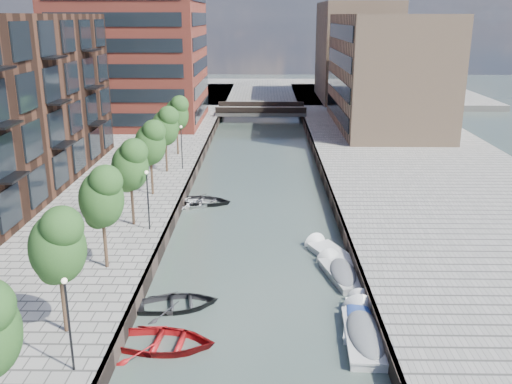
{
  "coord_description": "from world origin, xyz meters",
  "views": [
    {
      "loc": [
        0.57,
        -11.99,
        14.86
      ],
      "look_at": [
        0.0,
        24.59,
        3.5
      ],
      "focal_mm": 40.0,
      "sensor_mm": 36.0,
      "label": 1
    }
  ],
  "objects_px": {
    "tree_4": "(150,142)",
    "motorboat_4": "(340,272)",
    "bridge": "(261,111)",
    "tree_1": "(57,244)",
    "tree_2": "(101,195)",
    "tree_5": "(165,125)",
    "sloop_4": "(204,204)",
    "motorboat_1": "(364,332)",
    "tree_3": "(130,164)",
    "tree_6": "(176,113)",
    "motorboat_2": "(329,254)",
    "sloop_0": "(177,308)",
    "sloop_3": "(191,206)",
    "sloop_2": "(163,347)",
    "car": "(355,126)",
    "motorboat_3": "(360,317)"
  },
  "relations": [
    {
      "from": "tree_4",
      "to": "motorboat_4",
      "type": "height_order",
      "value": "tree_4"
    },
    {
      "from": "bridge",
      "to": "tree_1",
      "type": "distance_m",
      "value": 61.71
    },
    {
      "from": "tree_2",
      "to": "tree_5",
      "type": "distance_m",
      "value": 21.0
    },
    {
      "from": "sloop_4",
      "to": "motorboat_1",
      "type": "bearing_deg",
      "value": -143.78
    },
    {
      "from": "tree_3",
      "to": "tree_6",
      "type": "relative_size",
      "value": 1.0
    },
    {
      "from": "tree_2",
      "to": "motorboat_2",
      "type": "bearing_deg",
      "value": 17.1
    },
    {
      "from": "motorboat_4",
      "to": "tree_1",
      "type": "bearing_deg",
      "value": -149.06
    },
    {
      "from": "tree_1",
      "to": "sloop_4",
      "type": "bearing_deg",
      "value": 79.3
    },
    {
      "from": "tree_3",
      "to": "sloop_0",
      "type": "height_order",
      "value": "tree_3"
    },
    {
      "from": "sloop_0",
      "to": "motorboat_4",
      "type": "xyz_separation_m",
      "value": [
        9.16,
        4.11,
        0.19
      ]
    },
    {
      "from": "tree_6",
      "to": "sloop_0",
      "type": "height_order",
      "value": "tree_6"
    },
    {
      "from": "tree_3",
      "to": "sloop_4",
      "type": "xyz_separation_m",
      "value": [
        4.07,
        7.55,
        -5.31
      ]
    },
    {
      "from": "tree_3",
      "to": "sloop_3",
      "type": "relative_size",
      "value": 1.37
    },
    {
      "from": "tree_3",
      "to": "tree_2",
      "type": "bearing_deg",
      "value": -90.0
    },
    {
      "from": "tree_2",
      "to": "tree_6",
      "type": "distance_m",
      "value": 28.0
    },
    {
      "from": "tree_4",
      "to": "tree_5",
      "type": "relative_size",
      "value": 1.0
    },
    {
      "from": "sloop_4",
      "to": "motorboat_2",
      "type": "distance_m",
      "value": 13.95
    },
    {
      "from": "sloop_0",
      "to": "motorboat_1",
      "type": "height_order",
      "value": "motorboat_1"
    },
    {
      "from": "bridge",
      "to": "tree_3",
      "type": "height_order",
      "value": "tree_3"
    },
    {
      "from": "sloop_2",
      "to": "sloop_4",
      "type": "xyz_separation_m",
      "value": [
        -0.27,
        21.29,
        0.0
      ]
    },
    {
      "from": "tree_4",
      "to": "sloop_0",
      "type": "distance_m",
      "value": 18.31
    },
    {
      "from": "motorboat_4",
      "to": "car",
      "type": "bearing_deg",
      "value": 80.39
    },
    {
      "from": "sloop_0",
      "to": "car",
      "type": "relative_size",
      "value": 1.29
    },
    {
      "from": "tree_2",
      "to": "tree_1",
      "type": "bearing_deg",
      "value": -90.0
    },
    {
      "from": "bridge",
      "to": "sloop_4",
      "type": "distance_m",
      "value": 39.72
    },
    {
      "from": "tree_6",
      "to": "sloop_2",
      "type": "height_order",
      "value": "tree_6"
    },
    {
      "from": "tree_4",
      "to": "motorboat_3",
      "type": "distance_m",
      "value": 23.45
    },
    {
      "from": "tree_4",
      "to": "bridge",
      "type": "bearing_deg",
      "value": 78.0
    },
    {
      "from": "tree_5",
      "to": "tree_6",
      "type": "relative_size",
      "value": 1.0
    },
    {
      "from": "tree_1",
      "to": "tree_2",
      "type": "bearing_deg",
      "value": 90.0
    },
    {
      "from": "motorboat_3",
      "to": "tree_6",
      "type": "bearing_deg",
      "value": 113.5
    },
    {
      "from": "tree_3",
      "to": "tree_4",
      "type": "xyz_separation_m",
      "value": [
        0.0,
        7.0,
        0.0
      ]
    },
    {
      "from": "tree_4",
      "to": "sloop_3",
      "type": "height_order",
      "value": "tree_4"
    },
    {
      "from": "sloop_3",
      "to": "motorboat_1",
      "type": "xyz_separation_m",
      "value": [
        10.83,
        -19.44,
        0.22
      ]
    },
    {
      "from": "motorboat_1",
      "to": "motorboat_4",
      "type": "distance_m",
      "value": 6.79
    },
    {
      "from": "motorboat_2",
      "to": "car",
      "type": "bearing_deg",
      "value": 79.17
    },
    {
      "from": "bridge",
      "to": "motorboat_2",
      "type": "height_order",
      "value": "bridge"
    },
    {
      "from": "tree_3",
      "to": "sloop_2",
      "type": "bearing_deg",
      "value": -72.44
    },
    {
      "from": "sloop_2",
      "to": "sloop_0",
      "type": "bearing_deg",
      "value": 3.42
    },
    {
      "from": "tree_5",
      "to": "tree_6",
      "type": "height_order",
      "value": "same"
    },
    {
      "from": "motorboat_2",
      "to": "motorboat_1",
      "type": "bearing_deg",
      "value": -86.26
    },
    {
      "from": "tree_6",
      "to": "sloop_2",
      "type": "bearing_deg",
      "value": -82.87
    },
    {
      "from": "tree_5",
      "to": "sloop_3",
      "type": "distance_m",
      "value": 9.46
    },
    {
      "from": "tree_4",
      "to": "car",
      "type": "xyz_separation_m",
      "value": [
        20.34,
        26.9,
        -3.72
      ]
    },
    {
      "from": "tree_1",
      "to": "car",
      "type": "relative_size",
      "value": 1.72
    },
    {
      "from": "motorboat_1",
      "to": "car",
      "type": "bearing_deg",
      "value": 82.16
    },
    {
      "from": "motorboat_4",
      "to": "tree_3",
      "type": "bearing_deg",
      "value": 156.76
    },
    {
      "from": "tree_3",
      "to": "motorboat_2",
      "type": "bearing_deg",
      "value": -12.35
    },
    {
      "from": "tree_6",
      "to": "tree_1",
      "type": "bearing_deg",
      "value": -90.0
    },
    {
      "from": "tree_3",
      "to": "motorboat_4",
      "type": "height_order",
      "value": "tree_3"
    }
  ]
}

